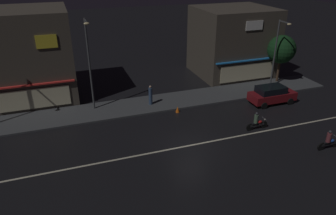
% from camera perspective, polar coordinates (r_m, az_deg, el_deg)
% --- Properties ---
extents(ground_plane, '(140.00, 140.00, 0.00)m').
position_cam_1_polar(ground_plane, '(23.22, 3.99, -6.87)').
color(ground_plane, black).
extents(lane_divider_stripe, '(33.72, 0.16, 0.01)m').
position_cam_1_polar(lane_divider_stripe, '(23.21, 3.99, -6.86)').
color(lane_divider_stripe, beige).
rests_on(lane_divider_stripe, ground).
extents(sidewalk_far, '(35.50, 3.67, 0.14)m').
position_cam_1_polar(sidewalk_far, '(29.52, -1.80, 0.83)').
color(sidewalk_far, '#424447').
rests_on(sidewalk_far, ground).
extents(storefront_left_block, '(8.12, 7.49, 7.45)m').
position_cam_1_polar(storefront_left_block, '(37.27, 11.55, 11.59)').
color(storefront_left_block, '#4C443A').
rests_on(storefront_left_block, ground).
extents(storefront_center_block, '(7.39, 7.47, 8.35)m').
position_cam_1_polar(storefront_center_block, '(32.28, -23.63, 8.64)').
color(storefront_center_block, '#4C443A').
rests_on(storefront_center_block, ground).
extents(streetlamp_mid, '(0.44, 1.64, 7.92)m').
position_cam_1_polar(streetlamp_mid, '(27.26, -14.06, 8.46)').
color(streetlamp_mid, '#47494C').
rests_on(streetlamp_mid, sidewalk_far).
extents(streetlamp_east, '(0.44, 1.64, 6.85)m').
position_cam_1_polar(streetlamp_east, '(33.51, 19.11, 9.98)').
color(streetlamp_east, '#47494C').
rests_on(streetlamp_east, sidewalk_far).
extents(pedestrian_on_sidewalk, '(0.34, 0.34, 1.83)m').
position_cam_1_polar(pedestrian_on_sidewalk, '(28.82, -3.18, 2.17)').
color(pedestrian_on_sidewalk, '#334766').
rests_on(pedestrian_on_sidewalk, sidewalk_far).
extents(street_tree, '(2.94, 2.94, 5.00)m').
position_cam_1_polar(street_tree, '(35.63, 19.83, 9.85)').
color(street_tree, '#473323').
rests_on(street_tree, sidewalk_far).
extents(parked_car_near_kerb, '(4.30, 1.98, 1.67)m').
position_cam_1_polar(parked_car_near_kerb, '(30.90, 18.23, 2.27)').
color(parked_car_near_kerb, maroon).
rests_on(parked_car_near_kerb, ground).
extents(motorcycle_lead, '(1.90, 0.60, 1.52)m').
position_cam_1_polar(motorcycle_lead, '(25.89, 15.73, -2.58)').
color(motorcycle_lead, black).
rests_on(motorcycle_lead, ground).
extents(motorcycle_following, '(1.90, 0.60, 1.52)m').
position_cam_1_polar(motorcycle_following, '(25.21, 27.06, -5.43)').
color(motorcycle_following, black).
rests_on(motorcycle_following, ground).
extents(traffic_cone, '(0.36, 0.36, 0.55)m').
position_cam_1_polar(traffic_cone, '(27.82, 1.74, -0.33)').
color(traffic_cone, orange).
rests_on(traffic_cone, ground).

